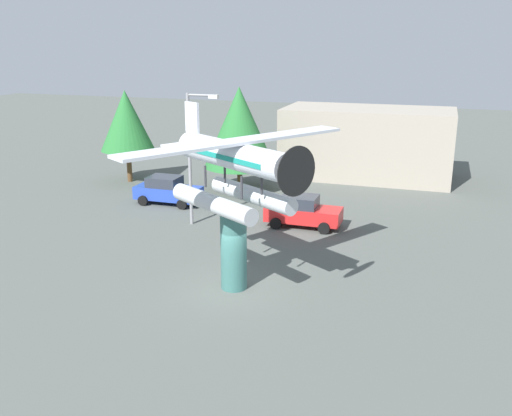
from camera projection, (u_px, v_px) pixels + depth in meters
ground_plane at (234, 287)px, 23.95m from camera, size 140.00×140.00×0.00m
display_pedestal at (234, 248)px, 23.44m from camera, size 1.10×1.10×3.55m
floatplane_monument at (235, 168)px, 22.35m from camera, size 7.00×9.39×4.00m
car_near_blue at (167, 190)px, 35.87m from camera, size 4.20×2.02×1.76m
car_mid_red at (302, 211)px, 31.48m from camera, size 4.20×2.02×1.76m
streetlight_primary at (193, 150)px, 30.85m from camera, size 1.84×0.28×7.35m
storefront_building at (367, 143)px, 42.46m from camera, size 12.37×6.19×5.16m
tree_west at (126, 121)px, 40.40m from camera, size 3.85×3.85×6.64m
tree_east at (239, 127)px, 38.09m from camera, size 4.87×4.87×7.08m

